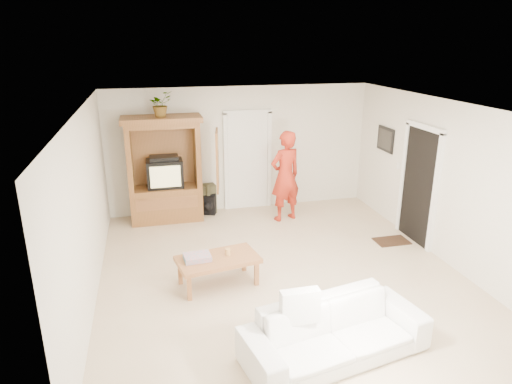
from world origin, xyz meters
TOP-DOWN VIEW (x-y plane):
  - floor at (0.00, 0.00)m, footprint 6.00×6.00m
  - ceiling at (0.00, 0.00)m, footprint 6.00×6.00m
  - wall_back at (0.00, 3.00)m, footprint 5.50×0.00m
  - wall_front at (0.00, -3.00)m, footprint 5.50×0.00m
  - wall_left at (-2.75, 0.00)m, footprint 0.00×6.00m
  - wall_right at (2.75, 0.00)m, footprint 0.00×6.00m
  - armoire at (-1.58, 2.66)m, footprint 1.82×1.14m
  - door_back at (0.15, 2.97)m, footprint 0.85×0.05m
  - doorway_right at (2.73, 0.60)m, footprint 0.05×0.90m
  - framed_picture at (2.73, 1.90)m, footprint 0.03×0.60m
  - doormat at (2.30, 0.60)m, footprint 0.60×0.40m
  - plant at (-1.60, 2.63)m, footprint 0.56×0.55m
  - man at (0.72, 2.11)m, footprint 0.77×0.61m
  - sofa at (0.05, -2.08)m, footprint 2.27×1.24m
  - coffee_table at (-1.00, -0.17)m, footprint 1.28×0.85m
  - towel at (-1.30, -0.17)m, footprint 0.40×0.31m
  - candle at (-0.84, -0.11)m, footprint 0.08×0.08m
  - backpack_black at (-0.77, 2.75)m, footprint 0.39×0.31m
  - backpack_olive at (-0.75, 2.85)m, footprint 0.36×0.29m

SIDE VIEW (x-z plane):
  - floor at x=0.00m, z-range 0.00..0.00m
  - doormat at x=2.30m, z-range 0.00..0.02m
  - backpack_black at x=-0.77m, z-range 0.00..0.42m
  - backpack_olive at x=-0.75m, z-range 0.00..0.62m
  - sofa at x=0.05m, z-range 0.00..0.63m
  - coffee_table at x=-1.00m, z-range 0.16..0.60m
  - towel at x=-1.30m, z-range 0.44..0.52m
  - candle at x=-0.84m, z-range 0.44..0.54m
  - armoire at x=-1.58m, z-range -0.14..1.96m
  - man at x=0.72m, z-range 0.00..1.83m
  - door_back at x=0.15m, z-range 0.00..2.04m
  - doorway_right at x=2.73m, z-range 0.00..2.04m
  - wall_back at x=0.00m, z-range -1.45..4.05m
  - wall_front at x=0.00m, z-range -1.45..4.05m
  - wall_left at x=-2.75m, z-range -1.70..4.30m
  - wall_right at x=2.75m, z-range -1.70..4.30m
  - framed_picture at x=2.73m, z-range 1.36..1.84m
  - plant at x=-1.60m, z-range 2.10..2.57m
  - ceiling at x=0.00m, z-range 2.60..2.60m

